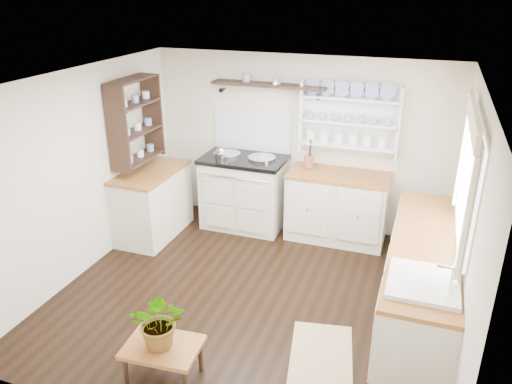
# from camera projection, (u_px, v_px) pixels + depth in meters

# --- Properties ---
(floor) EXTENTS (4.00, 3.80, 0.01)m
(floor) POSITION_uv_depth(u_px,v_px,m) (251.00, 294.00, 5.40)
(floor) COLOR black
(floor) RESTS_ON ground
(wall_back) EXTENTS (4.00, 0.02, 2.30)m
(wall_back) POSITION_uv_depth(u_px,v_px,m) (300.00, 143.00, 6.61)
(wall_back) COLOR beige
(wall_back) RESTS_ON ground
(wall_right) EXTENTS (0.02, 3.80, 2.30)m
(wall_right) POSITION_uv_depth(u_px,v_px,m) (466.00, 228.00, 4.34)
(wall_right) COLOR beige
(wall_right) RESTS_ON ground
(wall_left) EXTENTS (0.02, 3.80, 2.30)m
(wall_left) POSITION_uv_depth(u_px,v_px,m) (83.00, 173.00, 5.57)
(wall_left) COLOR beige
(wall_left) RESTS_ON ground
(ceiling) EXTENTS (4.00, 3.80, 0.01)m
(ceiling) POSITION_uv_depth(u_px,v_px,m) (250.00, 81.00, 4.51)
(ceiling) COLOR white
(ceiling) RESTS_ON wall_back
(window) EXTENTS (0.08, 1.55, 1.22)m
(window) POSITION_uv_depth(u_px,v_px,m) (467.00, 177.00, 4.33)
(window) COLOR white
(window) RESTS_ON wall_right
(aga_cooker) EXTENTS (1.10, 0.76, 1.02)m
(aga_cooker) POSITION_uv_depth(u_px,v_px,m) (244.00, 191.00, 6.78)
(aga_cooker) COLOR beige
(aga_cooker) RESTS_ON floor
(back_cabinets) EXTENTS (1.27, 0.63, 0.90)m
(back_cabinets) POSITION_uv_depth(u_px,v_px,m) (337.00, 206.00, 6.43)
(back_cabinets) COLOR beige
(back_cabinets) RESTS_ON floor
(right_cabinets) EXTENTS (0.62, 2.43, 0.90)m
(right_cabinets) POSITION_uv_depth(u_px,v_px,m) (420.00, 282.00, 4.79)
(right_cabinets) COLOR beige
(right_cabinets) RESTS_ON floor
(belfast_sink) EXTENTS (0.55, 0.60, 0.45)m
(belfast_sink) POSITION_uv_depth(u_px,v_px,m) (421.00, 295.00, 4.01)
(belfast_sink) COLOR white
(belfast_sink) RESTS_ON right_cabinets
(left_cabinets) EXTENTS (0.62, 1.13, 0.90)m
(left_cabinets) POSITION_uv_depth(u_px,v_px,m) (153.00, 202.00, 6.53)
(left_cabinets) COLOR beige
(left_cabinets) RESTS_ON floor
(plate_rack) EXTENTS (1.20, 0.22, 0.90)m
(plate_rack) POSITION_uv_depth(u_px,v_px,m) (351.00, 118.00, 6.22)
(plate_rack) COLOR white
(plate_rack) RESTS_ON wall_back
(high_shelf) EXTENTS (1.50, 0.29, 0.16)m
(high_shelf) POSITION_uv_depth(u_px,v_px,m) (269.00, 86.00, 6.33)
(high_shelf) COLOR black
(high_shelf) RESTS_ON wall_back
(left_shelving) EXTENTS (0.28, 0.80, 1.05)m
(left_shelving) POSITION_uv_depth(u_px,v_px,m) (136.00, 120.00, 6.15)
(left_shelving) COLOR black
(left_shelving) RESTS_ON wall_left
(kettle) EXTENTS (0.17, 0.17, 0.20)m
(kettle) POSITION_uv_depth(u_px,v_px,m) (221.00, 154.00, 6.55)
(kettle) COLOR silver
(kettle) RESTS_ON aga_cooker
(utensil_crock) EXTENTS (0.13, 0.13, 0.15)m
(utensil_crock) POSITION_uv_depth(u_px,v_px,m) (309.00, 162.00, 6.42)
(utensil_crock) COLOR #984937
(utensil_crock) RESTS_ON back_cabinets
(center_table) EXTENTS (0.66, 0.49, 0.34)m
(center_table) POSITION_uv_depth(u_px,v_px,m) (163.00, 350.00, 4.16)
(center_table) COLOR brown
(center_table) RESTS_ON floor
(potted_plant) EXTENTS (0.54, 0.51, 0.49)m
(potted_plant) POSITION_uv_depth(u_px,v_px,m) (160.00, 321.00, 4.05)
(potted_plant) COLOR #3F7233
(potted_plant) RESTS_ON center_table
(floor_rug) EXTENTS (0.69, 0.93, 0.02)m
(floor_rug) POSITION_uv_depth(u_px,v_px,m) (321.00, 354.00, 4.52)
(floor_rug) COLOR #917A54
(floor_rug) RESTS_ON floor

